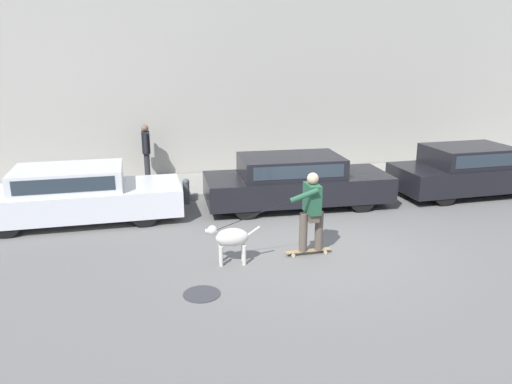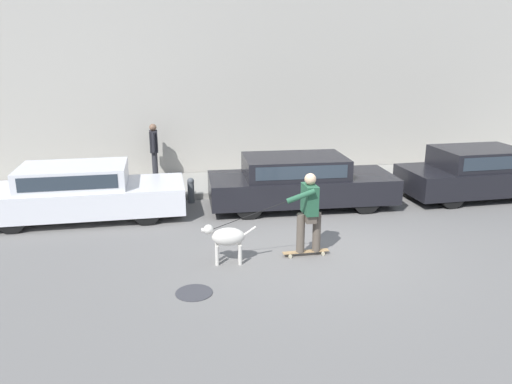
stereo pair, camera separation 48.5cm
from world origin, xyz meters
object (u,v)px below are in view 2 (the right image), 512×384
(skateboarder, at_px, (309,210))
(parked_car_0, at_px, (82,193))
(pedestrian_with_bag, at_px, (154,149))
(parked_car_2, at_px, (481,173))
(parked_car_1, at_px, (300,182))
(dog, at_px, (227,238))
(fire_hydrant, at_px, (191,190))

(skateboarder, bearing_deg, parked_car_0, -34.86)
(pedestrian_with_bag, bearing_deg, parked_car_2, -18.89)
(parked_car_0, relative_size, parked_car_2, 1.07)
(skateboarder, xyz_separation_m, pedestrian_with_bag, (-2.96, 5.82, 0.12))
(parked_car_1, relative_size, pedestrian_with_bag, 2.85)
(parked_car_1, bearing_deg, skateboarder, -99.94)
(parked_car_0, height_order, dog, parked_car_0)
(parked_car_0, distance_m, fire_hydrant, 2.68)
(parked_car_1, relative_size, parked_car_2, 1.07)
(skateboarder, distance_m, fire_hydrant, 4.36)
(parked_car_2, height_order, dog, parked_car_2)
(dog, bearing_deg, parked_car_1, -119.39)
(parked_car_0, bearing_deg, fire_hydrant, 16.52)
(dog, distance_m, fire_hydrant, 3.94)
(pedestrian_with_bag, bearing_deg, parked_car_1, -38.72)
(fire_hydrant, bearing_deg, parked_car_0, -162.54)
(fire_hydrant, bearing_deg, parked_car_1, -16.72)
(skateboarder, relative_size, pedestrian_with_bag, 1.43)
(parked_car_2, bearing_deg, dog, -158.40)
(parked_car_2, height_order, pedestrian_with_bag, pedestrian_with_bag)
(parked_car_1, height_order, pedestrian_with_bag, pedestrian_with_bag)
(parked_car_1, xyz_separation_m, pedestrian_with_bag, (-3.59, 2.81, 0.40))
(parked_car_2, distance_m, dog, 7.78)
(parked_car_0, relative_size, pedestrian_with_bag, 2.85)
(parked_car_0, xyz_separation_m, skateboarder, (4.58, -3.01, 0.30))
(parked_car_0, height_order, skateboarder, skateboarder)
(fire_hydrant, bearing_deg, parked_car_2, -6.01)
(parked_car_1, distance_m, parked_car_2, 4.95)
(parked_car_2, distance_m, skateboarder, 6.34)
(parked_car_1, height_order, dog, parked_car_1)
(parked_car_0, bearing_deg, pedestrian_with_bag, 59.13)
(parked_car_1, height_order, skateboarder, skateboarder)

